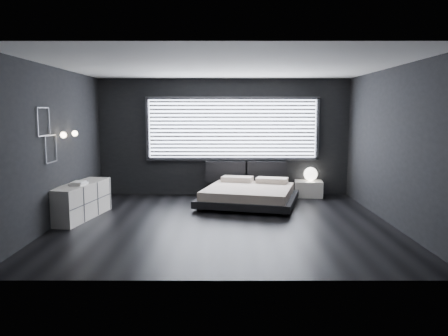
{
  "coord_description": "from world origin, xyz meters",
  "views": [
    {
      "loc": [
        0.01,
        -7.77,
        2.01
      ],
      "look_at": [
        0.0,
        0.85,
        0.9
      ],
      "focal_mm": 35.0,
      "sensor_mm": 36.0,
      "label": 1
    }
  ],
  "objects": [
    {
      "name": "wall_art_lower",
      "position": [
        -2.98,
        -0.3,
        1.38
      ],
      "size": [
        0.01,
        0.48,
        0.48
      ],
      "color": "#47474C",
      "rests_on": "ground"
    },
    {
      "name": "book_stack",
      "position": [
        -2.71,
        0.21,
        0.7
      ],
      "size": [
        0.29,
        0.36,
        0.07
      ],
      "color": "white",
      "rests_on": "dresser"
    },
    {
      "name": "headboard",
      "position": [
        0.53,
        2.64,
        0.57
      ],
      "size": [
        1.96,
        0.16,
        0.52
      ],
      "color": "black",
      "rests_on": "ground"
    },
    {
      "name": "bed",
      "position": [
        0.54,
        1.54,
        0.24
      ],
      "size": [
        2.4,
        2.33,
        0.52
      ],
      "color": "black",
      "rests_on": "ground"
    },
    {
      "name": "wall_art_upper",
      "position": [
        -2.98,
        -0.55,
        1.85
      ],
      "size": [
        0.01,
        0.48,
        0.48
      ],
      "color": "#47474C",
      "rests_on": "ground"
    },
    {
      "name": "dresser",
      "position": [
        -2.72,
        0.37,
        0.33
      ],
      "size": [
        0.75,
        1.72,
        0.67
      ],
      "color": "white",
      "rests_on": "ground"
    },
    {
      "name": "sconce_near",
      "position": [
        -2.88,
        0.05,
        1.6
      ],
      "size": [
        0.18,
        0.11,
        0.11
      ],
      "color": "silver",
      "rests_on": "ground"
    },
    {
      "name": "nightstand",
      "position": [
        2.02,
        2.5,
        0.19
      ],
      "size": [
        0.71,
        0.61,
        0.38
      ],
      "primitive_type": "cube",
      "rotation": [
        0.0,
        0.0,
        -0.12
      ],
      "color": "white",
      "rests_on": "ground"
    },
    {
      "name": "orb_lamp",
      "position": [
        2.07,
        2.54,
        0.54
      ],
      "size": [
        0.32,
        0.32,
        0.32
      ],
      "primitive_type": "sphere",
      "color": "white",
      "rests_on": "nightstand"
    },
    {
      "name": "window",
      "position": [
        0.2,
        2.7,
        1.61
      ],
      "size": [
        4.14,
        0.09,
        1.52
      ],
      "color": "white",
      "rests_on": "ground"
    },
    {
      "name": "sconce_far",
      "position": [
        -2.88,
        0.65,
        1.6
      ],
      "size": [
        0.18,
        0.11,
        0.11
      ],
      "color": "silver",
      "rests_on": "ground"
    },
    {
      "name": "room",
      "position": [
        0.0,
        0.0,
        1.4
      ],
      "size": [
        6.04,
        6.0,
        2.8
      ],
      "color": "black",
      "rests_on": "ground"
    }
  ]
}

